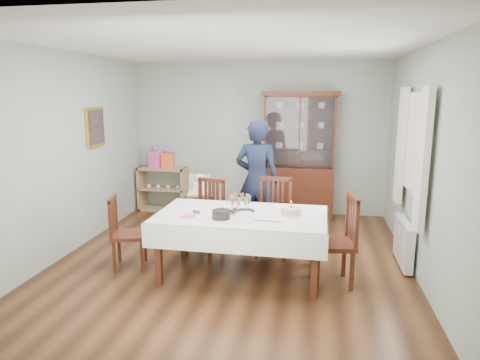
% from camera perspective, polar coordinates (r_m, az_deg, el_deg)
% --- Properties ---
extents(floor, '(5.00, 5.00, 0.00)m').
position_cam_1_polar(floor, '(5.64, -1.13, -10.88)').
color(floor, '#593319').
rests_on(floor, ground).
extents(room_shell, '(5.00, 5.00, 5.00)m').
position_cam_1_polar(room_shell, '(5.75, -0.17, 7.09)').
color(room_shell, '#9EAA99').
rests_on(room_shell, floor).
extents(dining_table, '(2.02, 1.18, 0.76)m').
position_cam_1_polar(dining_table, '(5.15, 0.17, -8.54)').
color(dining_table, '#4D2113').
rests_on(dining_table, floor).
extents(china_cabinet, '(1.30, 0.48, 2.18)m').
position_cam_1_polar(china_cabinet, '(7.45, 7.90, 3.51)').
color(china_cabinet, '#4D2113').
rests_on(china_cabinet, floor).
extents(sideboard, '(0.90, 0.38, 0.80)m').
position_cam_1_polar(sideboard, '(8.09, -10.23, -1.13)').
color(sideboard, tan).
rests_on(sideboard, floor).
extents(picture_frame, '(0.04, 0.48, 0.58)m').
position_cam_1_polar(picture_frame, '(6.76, -18.73, 6.69)').
color(picture_frame, gold).
rests_on(picture_frame, room_shell).
extents(window, '(0.04, 1.02, 1.22)m').
position_cam_1_polar(window, '(5.58, 22.50, 4.47)').
color(window, white).
rests_on(window, room_shell).
extents(curtain_left, '(0.07, 0.30, 1.55)m').
position_cam_1_polar(curtain_left, '(4.98, 23.23, 2.49)').
color(curtain_left, silver).
rests_on(curtain_left, room_shell).
extents(curtain_right, '(0.07, 0.30, 1.55)m').
position_cam_1_polar(curtain_right, '(6.18, 20.69, 4.28)').
color(curtain_right, silver).
rests_on(curtain_right, room_shell).
extents(radiator, '(0.10, 0.80, 0.55)m').
position_cam_1_polar(radiator, '(5.84, 20.97, -7.75)').
color(radiator, white).
rests_on(radiator, floor).
extents(chair_far_left, '(0.54, 0.54, 0.97)m').
position_cam_1_polar(chair_far_left, '(6.01, -4.62, -6.56)').
color(chair_far_left, '#4D2113').
rests_on(chair_far_left, floor).
extents(chair_far_right, '(0.48, 0.48, 1.03)m').
position_cam_1_polar(chair_far_right, '(5.82, 4.43, -6.98)').
color(chair_far_right, '#4D2113').
rests_on(chair_far_right, floor).
extents(chair_end_left, '(0.50, 0.50, 0.91)m').
position_cam_1_polar(chair_end_left, '(5.59, -14.64, -8.52)').
color(chair_end_left, '#4D2113').
rests_on(chair_end_left, floor).
extents(chair_end_right, '(0.54, 0.54, 1.04)m').
position_cam_1_polar(chair_end_right, '(5.07, 12.33, -10.09)').
color(chair_end_right, '#4D2113').
rests_on(chair_end_right, floor).
extents(woman, '(0.69, 0.48, 1.79)m').
position_cam_1_polar(woman, '(6.27, 2.29, -0.03)').
color(woman, black).
rests_on(woman, floor).
extents(high_chair, '(0.52, 0.52, 0.97)m').
position_cam_1_polar(high_chair, '(6.53, -5.34, -4.27)').
color(high_chair, black).
rests_on(high_chair, floor).
extents(champagne_tray, '(0.35, 0.35, 0.21)m').
position_cam_1_polar(champagne_tray, '(5.07, 0.03, -3.63)').
color(champagne_tray, silver).
rests_on(champagne_tray, dining_table).
extents(birthday_cake, '(0.26, 0.26, 0.18)m').
position_cam_1_polar(birthday_cake, '(4.98, 6.81, -4.21)').
color(birthday_cake, white).
rests_on(birthday_cake, dining_table).
extents(plate_stack_dark, '(0.21, 0.21, 0.10)m').
position_cam_1_polar(plate_stack_dark, '(4.84, -2.54, -4.58)').
color(plate_stack_dark, black).
rests_on(plate_stack_dark, dining_table).
extents(plate_stack_white, '(0.27, 0.27, 0.09)m').
position_cam_1_polar(plate_stack_white, '(4.74, 0.69, -4.98)').
color(plate_stack_white, white).
rests_on(plate_stack_white, dining_table).
extents(napkin_stack, '(0.15, 0.15, 0.02)m').
position_cam_1_polar(napkin_stack, '(4.95, -6.94, -4.79)').
color(napkin_stack, '#F359AC').
rests_on(napkin_stack, dining_table).
extents(cutlery, '(0.16, 0.19, 0.01)m').
position_cam_1_polar(cutlery, '(5.12, -6.21, -4.24)').
color(cutlery, silver).
rests_on(cutlery, dining_table).
extents(cake_knife, '(0.30, 0.05, 0.01)m').
position_cam_1_polar(cake_knife, '(4.73, 3.82, -5.51)').
color(cake_knife, silver).
rests_on(cake_knife, dining_table).
extents(gift_bag_pink, '(0.25, 0.20, 0.41)m').
position_cam_1_polar(gift_bag_pink, '(8.01, -11.24, 2.94)').
color(gift_bag_pink, '#F359AC').
rests_on(gift_bag_pink, sideboard).
extents(gift_bag_orange, '(0.23, 0.18, 0.40)m').
position_cam_1_polar(gift_bag_orange, '(7.92, -9.62, 2.87)').
color(gift_bag_orange, '#F25726').
rests_on(gift_bag_orange, sideboard).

